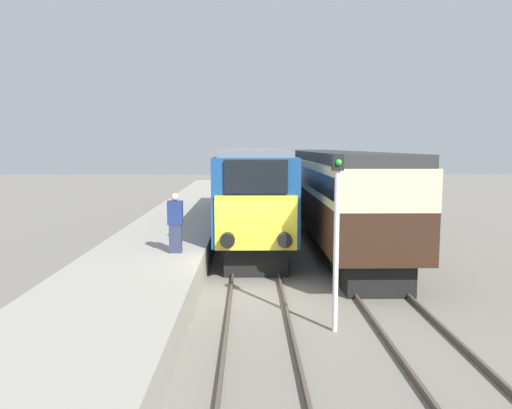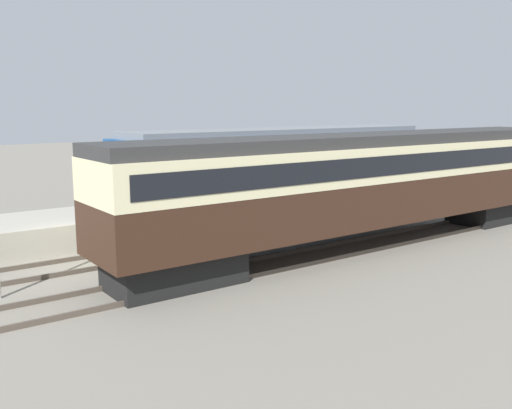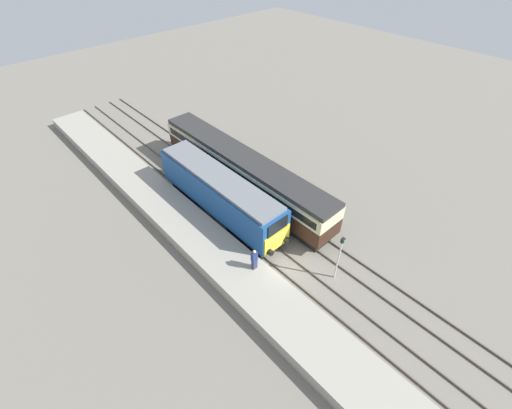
{
  "view_description": "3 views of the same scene",
  "coord_description": "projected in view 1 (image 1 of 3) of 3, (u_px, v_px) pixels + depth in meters",
  "views": [
    {
      "loc": [
        -0.23,
        -13.63,
        4.12
      ],
      "look_at": [
        0.0,
        1.21,
        2.39
      ],
      "focal_mm": 35.0,
      "sensor_mm": 36.0,
      "label": 1
    },
    {
      "loc": [
        16.77,
        -5.79,
        4.83
      ],
      "look_at": [
        1.7,
        5.21,
        1.6
      ],
      "focal_mm": 40.0,
      "sensor_mm": 36.0,
      "label": 2
    },
    {
      "loc": [
        -12.39,
        -10.02,
        19.72
      ],
      "look_at": [
        1.7,
        5.21,
        1.6
      ],
      "focal_mm": 24.0,
      "sensor_mm": 36.0,
      "label": 3
    }
  ],
  "objects": [
    {
      "name": "ground_plane",
      "position": [
        257.0,
        294.0,
        14.02
      ],
      "size": [
        120.0,
        120.0,
        0.0
      ],
      "primitive_type": "plane",
      "color": "slate"
    },
    {
      "name": "platform_left",
      "position": [
        178.0,
        230.0,
        21.86
      ],
      "size": [
        3.5,
        50.0,
        0.98
      ],
      "color": "#9E998C",
      "rests_on": "ground_plane"
    },
    {
      "name": "rails_near_track",
      "position": [
        254.0,
        253.0,
        18.98
      ],
      "size": [
        1.51,
        60.0,
        0.14
      ],
      "color": "#4C4238",
      "rests_on": "ground_plane"
    },
    {
      "name": "rails_far_track",
      "position": [
        343.0,
        253.0,
        19.03
      ],
      "size": [
        1.5,
        60.0,
        0.14
      ],
      "color": "#4C4238",
      "rests_on": "ground_plane"
    },
    {
      "name": "locomotive",
      "position": [
        254.0,
        191.0,
        21.36
      ],
      "size": [
        2.7,
        13.39,
        4.01
      ],
      "color": "black",
      "rests_on": "ground_plane"
    },
    {
      "name": "passenger_carriage",
      "position": [
        329.0,
        185.0,
        22.5
      ],
      "size": [
        2.75,
        19.45,
        3.91
      ],
      "color": "black",
      "rests_on": "ground_plane"
    },
    {
      "name": "person_on_platform",
      "position": [
        175.0,
        223.0,
        14.71
      ],
      "size": [
        0.44,
        0.26,
        1.78
      ],
      "color": "#2D334C",
      "rests_on": "platform_left"
    },
    {
      "name": "signal_post",
      "position": [
        337.0,
        228.0,
        10.9
      ],
      "size": [
        0.24,
        0.28,
        3.96
      ],
      "color": "silver",
      "rests_on": "ground_plane"
    }
  ]
}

